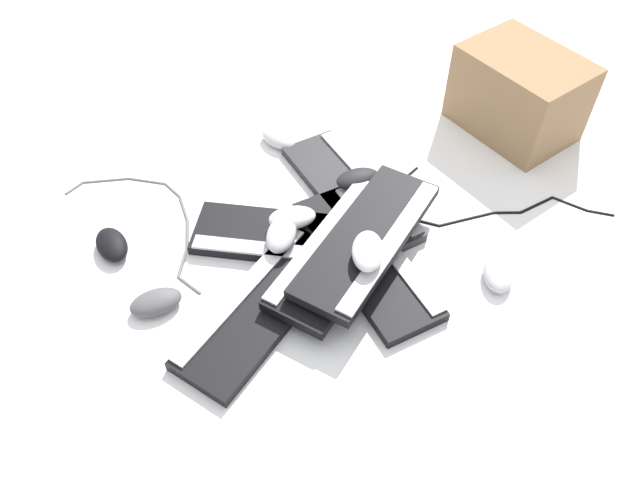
{
  "coord_description": "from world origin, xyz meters",
  "views": [
    {
      "loc": [
        -0.91,
        -0.32,
        1.09
      ],
      "look_at": [
        -0.08,
        0.07,
        0.04
      ],
      "focal_mm": 35.0,
      "sensor_mm": 36.0,
      "label": 1
    }
  ],
  "objects": [
    {
      "name": "keyboard_0",
      "position": [
        0.13,
        0.08,
        0.01
      ],
      "size": [
        0.38,
        0.45,
        0.03
      ],
      "color": "#232326",
      "rests_on": "ground"
    },
    {
      "name": "keyboard_3",
      "position": [
        -0.05,
        -0.04,
        0.01
      ],
      "size": [
        0.39,
        0.44,
        0.03
      ],
      "color": "black",
      "rests_on": "ground"
    },
    {
      "name": "cable_1",
      "position": [
        0.22,
        -0.23,
        0.0
      ],
      "size": [
        0.23,
        0.52,
        0.01
      ],
      "color": "black",
      "rests_on": "ground"
    },
    {
      "name": "cardboard_box",
      "position": [
        0.56,
        -0.22,
        0.11
      ],
      "size": [
        0.34,
        0.38,
        0.22
      ],
      "primitive_type": "cube",
      "rotation": [
        0.0,
        0.0,
        1.08
      ],
      "color": "olive",
      "rests_on": "ground"
    },
    {
      "name": "ground_plane",
      "position": [
        0.0,
        0.0,
        0.0
      ],
      "size": [
        3.2,
        3.2,
        0.0
      ],
      "primitive_type": "plane",
      "color": "white"
    },
    {
      "name": "mouse_7",
      "position": [
        0.14,
        0.06,
        0.05
      ],
      "size": [
        0.12,
        0.13,
        0.04
      ],
      "primitive_type": "ellipsoid",
      "rotation": [
        0.0,
        0.0,
        5.47
      ],
      "color": "black",
      "rests_on": "keyboard_0"
    },
    {
      "name": "keyboard_5",
      "position": [
        -0.05,
        -0.04,
        0.07
      ],
      "size": [
        0.45,
        0.19,
        0.03
      ],
      "color": "black",
      "rests_on": "keyboard_4"
    },
    {
      "name": "mouse_1",
      "position": [
        -0.04,
        0.15,
        0.05
      ],
      "size": [
        0.12,
        0.13,
        0.04
      ],
      "primitive_type": "ellipsoid",
      "rotation": [
        0.0,
        0.0,
        5.36
      ],
      "color": "silver",
      "rests_on": "keyboard_1"
    },
    {
      "name": "mouse_5",
      "position": [
        -0.36,
        0.32,
        0.02
      ],
      "size": [
        0.13,
        0.12,
        0.04
      ],
      "primitive_type": "ellipsoid",
      "rotation": [
        0.0,
        0.0,
        2.4
      ],
      "color": "#4C4C51",
      "rests_on": "ground"
    },
    {
      "name": "mouse_0",
      "position": [
        0.23,
        0.33,
        0.02
      ],
      "size": [
        0.1,
        0.12,
        0.04
      ],
      "primitive_type": "ellipsoid",
      "rotation": [
        0.0,
        0.0,
        1.27
      ],
      "color": "#B7B7BC",
      "rests_on": "ground"
    },
    {
      "name": "cable_0",
      "position": [
        -0.13,
        0.48,
        0.0
      ],
      "size": [
        0.26,
        0.48,
        0.01
      ],
      "color": "#59595B",
      "rests_on": "ground"
    },
    {
      "name": "keyboard_2",
      "position": [
        -0.27,
        0.11,
        0.01
      ],
      "size": [
        0.46,
        0.21,
        0.03
      ],
      "color": "black",
      "rests_on": "ground"
    },
    {
      "name": "mouse_2",
      "position": [
        -0.11,
        -0.06,
        0.11
      ],
      "size": [
        0.13,
        0.1,
        0.04
      ],
      "primitive_type": "ellipsoid",
      "rotation": [
        0.0,
        0.0,
        3.5
      ],
      "color": "silver",
      "rests_on": "keyboard_5"
    },
    {
      "name": "mouse_3",
      "position": [
        -0.1,
        0.15,
        0.05
      ],
      "size": [
        0.12,
        0.09,
        0.04
      ],
      "primitive_type": "ellipsoid",
      "rotation": [
        0.0,
        0.0,
        0.26
      ],
      "color": "#B7B7BC",
      "rests_on": "keyboard_1"
    },
    {
      "name": "mouse_4",
      "position": [
        -0.27,
        0.5,
        0.02
      ],
      "size": [
        0.12,
        0.13,
        0.04
      ],
      "primitive_type": "ellipsoid",
      "rotation": [
        0.0,
        0.0,
        4.11
      ],
      "color": "black",
      "rests_on": "ground"
    },
    {
      "name": "mouse_6",
      "position": [
        0.02,
        -0.32,
        0.02
      ],
      "size": [
        0.12,
        0.09,
        0.04
      ],
      "primitive_type": "ellipsoid",
      "rotation": [
        0.0,
        0.0,
        0.27
      ],
      "color": "#B7B7BC",
      "rests_on": "ground"
    },
    {
      "name": "keyboard_1",
      "position": [
        -0.07,
        0.15,
        0.01
      ],
      "size": [
        0.27,
        0.46,
        0.03
      ],
      "color": "black",
      "rests_on": "ground"
    },
    {
      "name": "keyboard_4",
      "position": [
        -0.08,
        0.01,
        0.04
      ],
      "size": [
        0.45,
        0.19,
        0.03
      ],
      "color": "black",
      "rests_on": "keyboard_3"
    }
  ]
}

